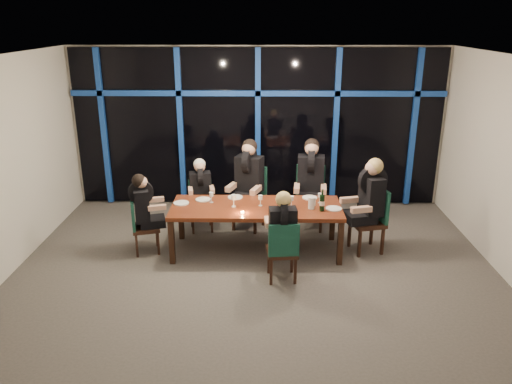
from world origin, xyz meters
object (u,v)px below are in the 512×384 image
diner_end_right (370,192)px  chair_end_right (373,216)px  diner_far_right (311,171)px  chair_near_mid (283,249)px  chair_far_right (310,193)px  dining_table (256,210)px  chair_far_left (201,202)px  diner_far_mid (248,172)px  water_pitcher (312,203)px  chair_far_mid (251,194)px  chair_end_left (141,223)px  wine_bottle (322,203)px  diner_far_left (200,184)px  diner_near_mid (283,222)px  diner_end_left (144,202)px

diner_end_right → chair_end_right: bearing=90.0°
diner_far_right → chair_near_mid: bearing=-99.8°
chair_far_right → diner_end_right: (0.80, -0.99, 0.38)m
dining_table → diner_end_right: bearing=1.2°
chair_far_left → diner_far_mid: size_ratio=0.82×
water_pitcher → diner_far_right: bearing=83.2°
chair_far_mid → diner_far_right: size_ratio=1.02×
chair_end_left → wine_bottle: size_ratio=2.61×
dining_table → diner_far_right: (0.91, 0.93, 0.34)m
chair_end_left → diner_far_mid: (1.63, 0.98, 0.53)m
diner_far_left → diner_near_mid: diner_near_mid is taller
chair_far_left → chair_near_mid: size_ratio=0.96×
chair_far_mid → chair_end_left: size_ratio=1.23×
diner_far_left → chair_end_left: bearing=-144.0°
chair_near_mid → diner_far_right: bearing=-110.8°
chair_far_left → water_pitcher: bearing=-39.5°
diner_far_left → diner_far_right: (1.86, 0.12, 0.20)m
chair_end_right → chair_far_right: bearing=-151.7°
diner_far_mid → diner_near_mid: diner_far_mid is taller
dining_table → wine_bottle: wine_bottle is taller
diner_end_left → wine_bottle: (2.69, -0.12, 0.05)m
diner_far_mid → wine_bottle: 1.56m
diner_far_left → diner_end_left: diner_end_left is taller
chair_far_left → chair_far_mid: bearing=-4.1°
diner_far_mid → chair_far_right: bearing=26.8°
diner_far_right → diner_near_mid: bearing=-100.7°
diner_end_left → diner_far_mid: bearing=-74.0°
diner_end_right → dining_table: bearing=-103.0°
diner_far_mid → diner_near_mid: bearing=-53.5°
diner_far_left → wine_bottle: 2.17m
chair_end_left → diner_end_right: size_ratio=0.87×
wine_bottle → water_pitcher: 0.17m
diner_far_right → water_pitcher: bearing=-88.2°
chair_end_left → chair_far_mid: bearing=-73.0°
diner_far_mid → diner_end_left: diner_far_mid is taller
chair_far_mid → chair_end_right: (1.91, -0.93, -0.03)m
diner_far_mid → diner_near_mid: size_ratio=1.19×
chair_end_left → diner_end_left: diner_end_left is taller
chair_far_mid → diner_far_right: 1.11m
chair_far_right → diner_far_mid: size_ratio=1.03×
wine_bottle → chair_far_mid: bearing=133.2°
chair_end_right → water_pitcher: chair_end_right is taller
chair_far_right → diner_far_right: (-0.01, -0.09, 0.42)m
chair_end_left → diner_end_right: (3.49, 0.11, 0.49)m
wine_bottle → chair_end_left: bearing=177.9°
diner_end_right → chair_end_left: bearing=-102.4°
chair_end_right → chair_near_mid: (-1.42, -1.01, -0.07)m
chair_far_left → diner_end_left: 1.25m
chair_far_mid → diner_end_left: (-1.60, -1.04, 0.24)m
chair_end_left → diner_end_right: 3.53m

